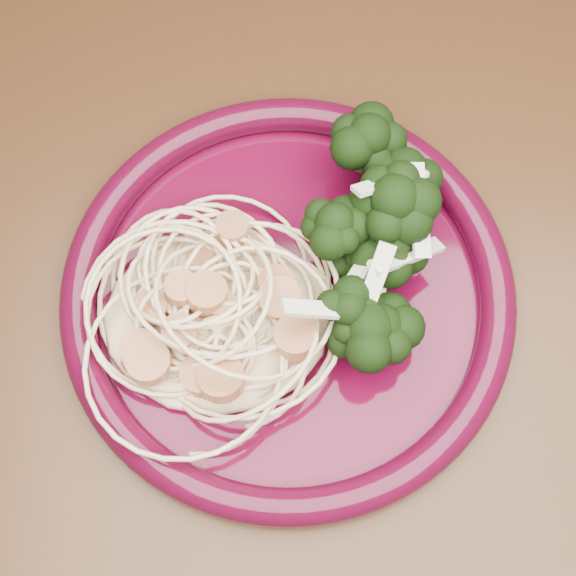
{
  "coord_description": "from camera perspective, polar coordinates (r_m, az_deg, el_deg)",
  "views": [
    {
      "loc": [
        -0.04,
        -0.25,
        1.25
      ],
      "look_at": [
        -0.05,
        -0.06,
        0.77
      ],
      "focal_mm": 50.0,
      "sensor_mm": 36.0,
      "label": 1
    }
  ],
  "objects": [
    {
      "name": "spaghetti_pile",
      "position": [
        0.51,
        -5.15,
        -1.77
      ],
      "size": [
        0.18,
        0.17,
        0.03
      ],
      "primitive_type": "ellipsoid",
      "rotation": [
        0.0,
        0.0,
        0.38
      ],
      "color": "beige",
      "rests_on": "dinner_plate"
    },
    {
      "name": "onion_garnish",
      "position": [
        0.48,
        6.66,
        4.66
      ],
      "size": [
        0.11,
        0.13,
        0.06
      ],
      "primitive_type": null,
      "rotation": [
        0.0,
        0.0,
        0.38
      ],
      "color": "beige",
      "rests_on": "broccoli_pile"
    },
    {
      "name": "dinner_plate",
      "position": [
        0.52,
        0.0,
        -0.37
      ],
      "size": [
        0.39,
        0.39,
        0.02
      ],
      "rotation": [
        0.0,
        0.0,
        0.38
      ],
      "color": "#46041C",
      "rests_on": "dining_table"
    },
    {
      "name": "dining_table",
      "position": [
        0.65,
        4.09,
        0.78
      ],
      "size": [
        1.2,
        0.8,
        0.75
      ],
      "color": "#472814",
      "rests_on": "ground"
    },
    {
      "name": "scallop_cluster",
      "position": [
        0.47,
        -5.54,
        -0.14
      ],
      "size": [
        0.18,
        0.18,
        0.05
      ],
      "primitive_type": null,
      "rotation": [
        0.0,
        0.0,
        0.38
      ],
      "color": "tan",
      "rests_on": "spaghetti_pile"
    },
    {
      "name": "broccoli_pile",
      "position": [
        0.51,
        6.24,
        2.93
      ],
      "size": [
        0.16,
        0.19,
        0.06
      ],
      "primitive_type": "ellipsoid",
      "rotation": [
        0.0,
        0.0,
        0.38
      ],
      "color": "black",
      "rests_on": "dinner_plate"
    }
  ]
}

